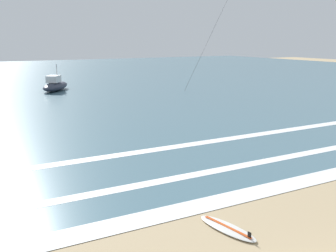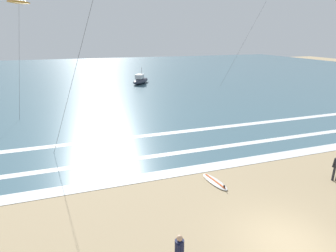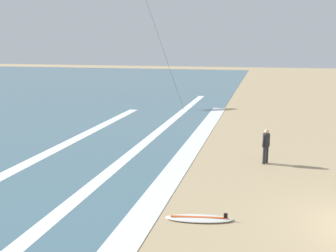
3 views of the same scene
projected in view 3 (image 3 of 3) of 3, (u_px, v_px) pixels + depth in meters
wave_foam_shoreline at (139, 220)px, 12.32m from camera, size 44.39×1.03×0.01m
wave_foam_mid_break at (91, 187)px, 15.17m from camera, size 54.37×0.60×0.01m
surfer_mid_group at (266, 143)px, 17.94m from camera, size 0.46×0.38×1.60m
surfboard_near_water at (199, 218)px, 12.35m from camera, size 0.92×2.17×0.25m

